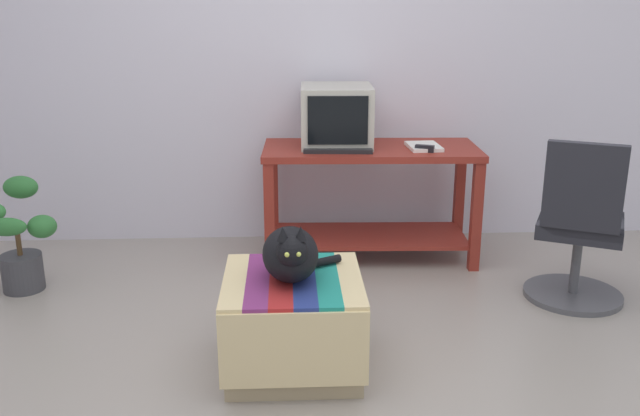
# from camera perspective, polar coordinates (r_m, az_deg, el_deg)

# --- Properties ---
(ground_plane) EXTENTS (14.00, 14.00, 0.00)m
(ground_plane) POSITION_cam_1_polar(r_m,az_deg,el_deg) (2.91, -0.56, -15.44)
(ground_plane) COLOR #9E9389
(back_wall) EXTENTS (8.00, 0.10, 2.60)m
(back_wall) POSITION_cam_1_polar(r_m,az_deg,el_deg) (4.51, -1.68, 13.66)
(back_wall) COLOR silver
(back_wall) RESTS_ON ground_plane
(desk) EXTENTS (1.31, 0.61, 0.70)m
(desk) POSITION_cam_1_polar(r_m,az_deg,el_deg) (4.23, 4.17, 2.05)
(desk) COLOR maroon
(desk) RESTS_ON ground_plane
(tv_monitor) EXTENTS (0.44, 0.48, 0.36)m
(tv_monitor) POSITION_cam_1_polar(r_m,az_deg,el_deg) (4.20, 1.37, 7.61)
(tv_monitor) COLOR #BCB7A8
(tv_monitor) RESTS_ON desk
(keyboard) EXTENTS (0.41, 0.18, 0.02)m
(keyboard) POSITION_cam_1_polar(r_m,az_deg,el_deg) (4.04, 1.50, 4.87)
(keyboard) COLOR black
(keyboard) RESTS_ON desk
(book) EXTENTS (0.20, 0.26, 0.02)m
(book) POSITION_cam_1_polar(r_m,az_deg,el_deg) (4.17, 8.59, 5.06)
(book) COLOR white
(book) RESTS_ON desk
(ottoman_with_blanket) EXTENTS (0.59, 0.61, 0.42)m
(ottoman_with_blanket) POSITION_cam_1_polar(r_m,az_deg,el_deg) (3.03, -2.24, -9.49)
(ottoman_with_blanket) COLOR tan
(ottoman_with_blanket) RESTS_ON ground_plane
(cat) EXTENTS (0.36, 0.39, 0.28)m
(cat) POSITION_cam_1_polar(r_m,az_deg,el_deg) (2.89, -2.42, -3.80)
(cat) COLOR black
(cat) RESTS_ON ottoman_with_blanket
(potted_plant) EXTENTS (0.39, 0.32, 0.63)m
(potted_plant) POSITION_cam_1_polar(r_m,az_deg,el_deg) (4.12, -23.48, -2.83)
(potted_plant) COLOR #3D3D42
(potted_plant) RESTS_ON ground_plane
(office_chair) EXTENTS (0.56, 0.56, 0.89)m
(office_chair) POSITION_cam_1_polar(r_m,az_deg,el_deg) (3.84, 20.67, -1.96)
(office_chair) COLOR #4C4C51
(office_chair) RESTS_ON ground_plane
(stapler) EXTENTS (0.12, 0.08, 0.04)m
(stapler) POSITION_cam_1_polar(r_m,az_deg,el_deg) (4.07, 8.66, 4.89)
(stapler) COLOR black
(stapler) RESTS_ON desk
(pen) EXTENTS (0.06, 0.13, 0.01)m
(pen) POSITION_cam_1_polar(r_m,az_deg,el_deg) (4.26, 8.11, 5.24)
(pen) COLOR #B7B7BC
(pen) RESTS_ON desk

